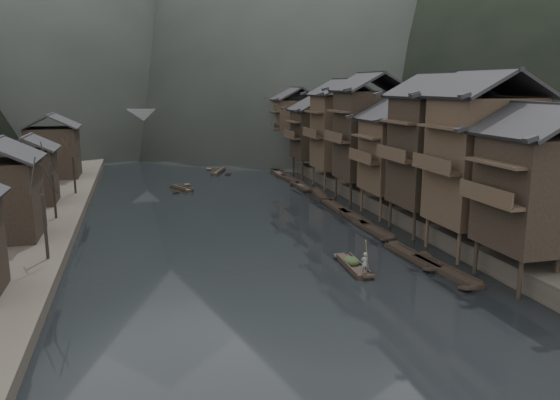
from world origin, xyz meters
name	(u,v)px	position (x,y,z in m)	size (l,w,h in m)	color
water	(268,266)	(0.00, 0.00, 0.00)	(300.00, 300.00, 0.00)	black
right_bank	(421,165)	(35.00, 40.00, 0.90)	(40.00, 200.00, 1.80)	#2D2823
stilt_houses	(377,128)	(17.28, 18.78, 8.69)	(9.00, 67.60, 15.21)	black
left_houses	(22,165)	(-20.50, 20.12, 5.66)	(8.10, 53.20, 8.73)	black
bare_trees	(41,179)	(-17.00, 9.02, 5.99)	(3.46, 41.41, 6.91)	black
moored_sampans	(324,200)	(11.89, 21.03, 0.20)	(2.77, 59.32, 0.47)	black
midriver_boats	(209,165)	(2.41, 53.06, 0.20)	(11.88, 42.67, 0.45)	black
stone_bridge	(184,128)	(0.00, 72.00, 5.11)	(40.00, 6.00, 9.00)	#4C4C4F
hero_sampan	(353,266)	(6.04, -2.19, 0.20)	(1.42, 5.53, 0.44)	black
cargo_heap	(352,257)	(6.03, -1.94, 0.80)	(1.21, 1.58, 0.73)	black
boatman	(365,260)	(6.15, -4.11, 1.26)	(0.59, 0.39, 1.63)	slate
bamboo_pole	(369,224)	(6.35, -4.11, 3.93)	(0.06, 0.06, 4.70)	#8C7A51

